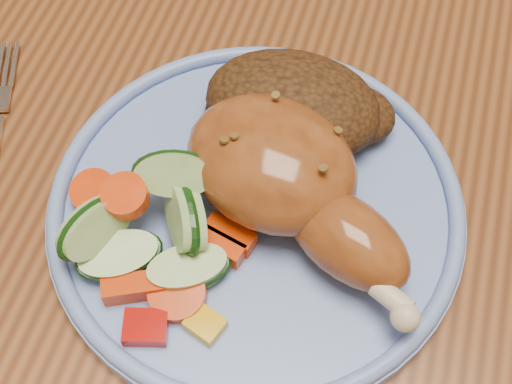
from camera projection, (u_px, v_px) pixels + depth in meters
dining_table at (370, 218)px, 0.53m from camera, size 0.90×1.40×0.75m
plate at (256, 210)px, 0.44m from camera, size 0.25×0.25×0.01m
plate_rim at (256, 201)px, 0.43m from camera, size 0.25×0.25×0.01m
chicken_leg at (289, 181)px, 0.41m from camera, size 0.16×0.14×0.06m
rice_pilaf at (296, 107)px, 0.45m from camera, size 0.12×0.08×0.05m
vegetable_pile at (153, 234)px, 0.40m from camera, size 0.12×0.12×0.06m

